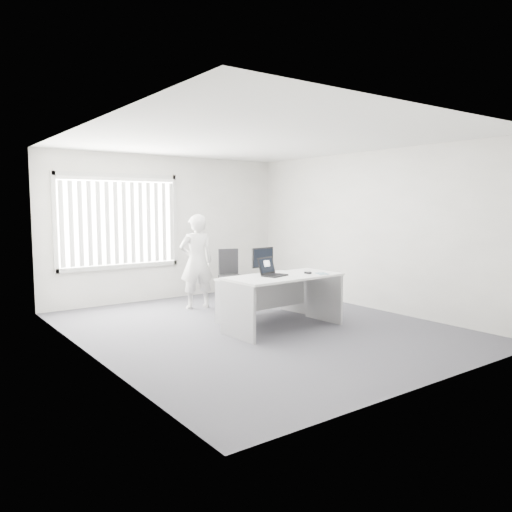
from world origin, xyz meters
TOP-DOWN VIEW (x-y plane):
  - ground at (0.00, 0.00)m, footprint 6.00×6.00m
  - wall_back at (0.00, 3.00)m, footprint 5.00×0.02m
  - wall_front at (0.00, -3.00)m, footprint 5.00×0.02m
  - wall_left at (-2.50, 0.00)m, footprint 0.02×6.00m
  - wall_right at (2.50, 0.00)m, footprint 0.02×6.00m
  - ceiling at (0.00, 0.00)m, footprint 5.00×6.00m
  - window at (-1.00, 2.96)m, footprint 2.32×0.06m
  - blinds at (-1.00, 2.90)m, footprint 2.20×0.10m
  - desk_near at (0.27, -0.30)m, footprint 1.82×0.92m
  - desk_far at (0.44, 0.40)m, footprint 1.62×0.93m
  - office_chair at (1.01, 2.28)m, footprint 0.67×0.67m
  - person at (-0.03, 1.80)m, footprint 0.69×0.52m
  - laptop at (0.11, -0.28)m, footprint 0.43×0.40m
  - paper_sheet at (0.66, -0.33)m, footprint 0.28×0.21m
  - mouse at (0.67, -0.38)m, footprint 0.08×0.11m
  - booklet at (0.84, -0.52)m, footprint 0.20×0.24m
  - keyboard at (0.50, 0.30)m, footprint 0.49×0.25m
  - monitor at (0.56, 0.62)m, footprint 0.45×0.16m

SIDE VIEW (x-z plane):
  - ground at x=0.00m, z-range 0.00..0.00m
  - office_chair at x=1.01m, z-range -0.18..0.79m
  - desk_far at x=0.44m, z-range 0.15..0.86m
  - desk_near at x=0.27m, z-range 0.18..0.99m
  - keyboard at x=0.50m, z-range 0.70..0.72m
  - paper_sheet at x=0.66m, z-range 0.81..0.81m
  - booklet at x=0.84m, z-range 0.81..0.82m
  - mouse at x=0.67m, z-range 0.81..0.85m
  - person at x=-0.03m, z-range 0.00..1.69m
  - monitor at x=0.56m, z-range 0.70..1.14m
  - laptop at x=0.11m, z-range 0.81..1.08m
  - wall_back at x=0.00m, z-range 0.00..2.80m
  - wall_front at x=0.00m, z-range 0.00..2.80m
  - wall_left at x=-2.50m, z-range 0.00..2.80m
  - wall_right at x=2.50m, z-range 0.00..2.80m
  - blinds at x=-1.00m, z-range 0.77..2.27m
  - window at x=-1.00m, z-range 0.67..2.43m
  - ceiling at x=0.00m, z-range 2.79..2.81m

